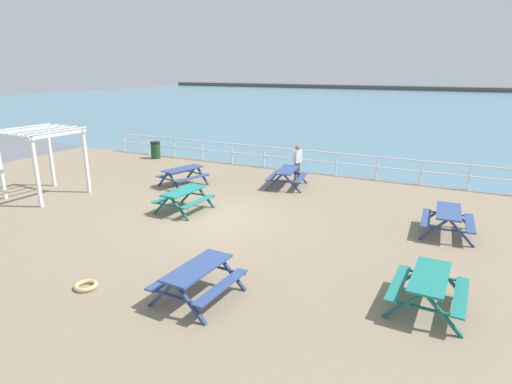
{
  "coord_description": "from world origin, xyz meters",
  "views": [
    {
      "loc": [
        7.42,
        -11.67,
        4.96
      ],
      "look_at": [
        1.04,
        0.97,
        0.8
      ],
      "focal_mm": 29.69,
      "sensor_mm": 36.0,
      "label": 1
    }
  ],
  "objects_px": {
    "picnic_table_near_left": "(184,195)",
    "picnic_table_seaward": "(287,174)",
    "picnic_table_mid_centre": "(448,216)",
    "picnic_table_far_left": "(198,274)",
    "visitor": "(297,161)",
    "lattice_pergola": "(42,147)",
    "litter_bin": "(156,150)",
    "picnic_table_far_right": "(183,173)",
    "picnic_table_near_right": "(429,284)"
  },
  "relations": [
    {
      "from": "picnic_table_near_right",
      "to": "picnic_table_far_right",
      "type": "distance_m",
      "value": 12.02
    },
    {
      "from": "picnic_table_mid_centre",
      "to": "picnic_table_far_left",
      "type": "bearing_deg",
      "value": 141.5
    },
    {
      "from": "picnic_table_mid_centre",
      "to": "picnic_table_seaward",
      "type": "bearing_deg",
      "value": 63.47
    },
    {
      "from": "picnic_table_far_left",
      "to": "picnic_table_seaward",
      "type": "xyz_separation_m",
      "value": [
        -1.83,
        9.46,
        0.0
      ]
    },
    {
      "from": "lattice_pergola",
      "to": "picnic_table_mid_centre",
      "type": "bearing_deg",
      "value": 12.36
    },
    {
      "from": "lattice_pergola",
      "to": "litter_bin",
      "type": "distance_m",
      "value": 7.93
    },
    {
      "from": "picnic_table_far_left",
      "to": "litter_bin",
      "type": "relative_size",
      "value": 1.96
    },
    {
      "from": "picnic_table_mid_centre",
      "to": "picnic_table_far_right",
      "type": "height_order",
      "value": "same"
    },
    {
      "from": "picnic_table_far_left",
      "to": "picnic_table_seaward",
      "type": "height_order",
      "value": "same"
    },
    {
      "from": "picnic_table_far_right",
      "to": "visitor",
      "type": "relative_size",
      "value": 1.28
    },
    {
      "from": "litter_bin",
      "to": "picnic_table_far_right",
      "type": "bearing_deg",
      "value": -39.7
    },
    {
      "from": "picnic_table_mid_centre",
      "to": "picnic_table_seaward",
      "type": "relative_size",
      "value": 0.92
    },
    {
      "from": "picnic_table_near_left",
      "to": "lattice_pergola",
      "type": "distance_m",
      "value": 6.31
    },
    {
      "from": "picnic_table_near_left",
      "to": "visitor",
      "type": "relative_size",
      "value": 1.11
    },
    {
      "from": "picnic_table_far_left",
      "to": "lattice_pergola",
      "type": "relative_size",
      "value": 0.69
    },
    {
      "from": "picnic_table_far_right",
      "to": "picnic_table_seaward",
      "type": "xyz_separation_m",
      "value": [
        4.13,
        1.87,
        0.0
      ]
    },
    {
      "from": "picnic_table_seaward",
      "to": "picnic_table_near_right",
      "type": "bearing_deg",
      "value": -150.33
    },
    {
      "from": "picnic_table_seaward",
      "to": "visitor",
      "type": "height_order",
      "value": "visitor"
    },
    {
      "from": "picnic_table_near_right",
      "to": "picnic_table_far_left",
      "type": "relative_size",
      "value": 0.99
    },
    {
      "from": "picnic_table_near_left",
      "to": "picnic_table_far_right",
      "type": "xyz_separation_m",
      "value": [
        -2.08,
        2.78,
        0.0
      ]
    },
    {
      "from": "picnic_table_near_left",
      "to": "picnic_table_seaward",
      "type": "xyz_separation_m",
      "value": [
        2.05,
        4.65,
        0.0
      ]
    },
    {
      "from": "visitor",
      "to": "picnic_table_mid_centre",
      "type": "bearing_deg",
      "value": 175.3
    },
    {
      "from": "picnic_table_far_left",
      "to": "litter_bin",
      "type": "height_order",
      "value": "litter_bin"
    },
    {
      "from": "picnic_table_near_left",
      "to": "picnic_table_seaward",
      "type": "height_order",
      "value": "same"
    },
    {
      "from": "picnic_table_near_left",
      "to": "picnic_table_far_left",
      "type": "height_order",
      "value": "same"
    },
    {
      "from": "visitor",
      "to": "litter_bin",
      "type": "distance_m",
      "value": 9.11
    },
    {
      "from": "lattice_pergola",
      "to": "picnic_table_far_right",
      "type": "bearing_deg",
      "value": 44.51
    },
    {
      "from": "visitor",
      "to": "picnic_table_far_left",
      "type": "bearing_deg",
      "value": 126.15
    },
    {
      "from": "picnic_table_far_left",
      "to": "lattice_pergola",
      "type": "distance_m",
      "value": 10.79
    },
    {
      "from": "litter_bin",
      "to": "picnic_table_near_right",
      "type": "bearing_deg",
      "value": -32.37
    },
    {
      "from": "picnic_table_near_right",
      "to": "picnic_table_far_left",
      "type": "bearing_deg",
      "value": 113.46
    },
    {
      "from": "picnic_table_mid_centre",
      "to": "lattice_pergola",
      "type": "relative_size",
      "value": 0.7
    },
    {
      "from": "picnic_table_far_left",
      "to": "picnic_table_far_right",
      "type": "bearing_deg",
      "value": 40.55
    },
    {
      "from": "picnic_table_near_right",
      "to": "picnic_table_far_left",
      "type": "xyz_separation_m",
      "value": [
        -4.6,
        -1.86,
        0.0
      ]
    },
    {
      "from": "lattice_pergola",
      "to": "litter_bin",
      "type": "xyz_separation_m",
      "value": [
        -0.88,
        7.74,
        -1.52
      ]
    },
    {
      "from": "picnic_table_near_right",
      "to": "visitor",
      "type": "height_order",
      "value": "visitor"
    },
    {
      "from": "visitor",
      "to": "litter_bin",
      "type": "bearing_deg",
      "value": 19.73
    },
    {
      "from": "picnic_table_near_left",
      "to": "picnic_table_far_left",
      "type": "distance_m",
      "value": 6.18
    },
    {
      "from": "picnic_table_far_left",
      "to": "visitor",
      "type": "relative_size",
      "value": 1.12
    },
    {
      "from": "visitor",
      "to": "lattice_pergola",
      "type": "xyz_separation_m",
      "value": [
        -8.16,
        -6.67,
        1.05
      ]
    },
    {
      "from": "picnic_table_near_left",
      "to": "lattice_pergola",
      "type": "height_order",
      "value": "lattice_pergola"
    },
    {
      "from": "picnic_table_far_left",
      "to": "picnic_table_far_right",
      "type": "height_order",
      "value": "same"
    },
    {
      "from": "picnic_table_seaward",
      "to": "litter_bin",
      "type": "xyz_separation_m",
      "value": [
        -9.01,
        2.18,
        -0.1
      ]
    },
    {
      "from": "picnic_table_far_right",
      "to": "visitor",
      "type": "xyz_separation_m",
      "value": [
        4.16,
        2.98,
        0.36
      ]
    },
    {
      "from": "picnic_table_mid_centre",
      "to": "lattice_pergola",
      "type": "bearing_deg",
      "value": 97.4
    },
    {
      "from": "visitor",
      "to": "litter_bin",
      "type": "height_order",
      "value": "visitor"
    },
    {
      "from": "picnic_table_near_left",
      "to": "visitor",
      "type": "distance_m",
      "value": 6.13
    },
    {
      "from": "litter_bin",
      "to": "visitor",
      "type": "bearing_deg",
      "value": -6.76
    },
    {
      "from": "picnic_table_mid_centre",
      "to": "picnic_table_seaward",
      "type": "xyz_separation_m",
      "value": [
        -6.54,
        2.83,
        0.0
      ]
    },
    {
      "from": "picnic_table_far_right",
      "to": "picnic_table_seaward",
      "type": "bearing_deg",
      "value": -51.1
    }
  ]
}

